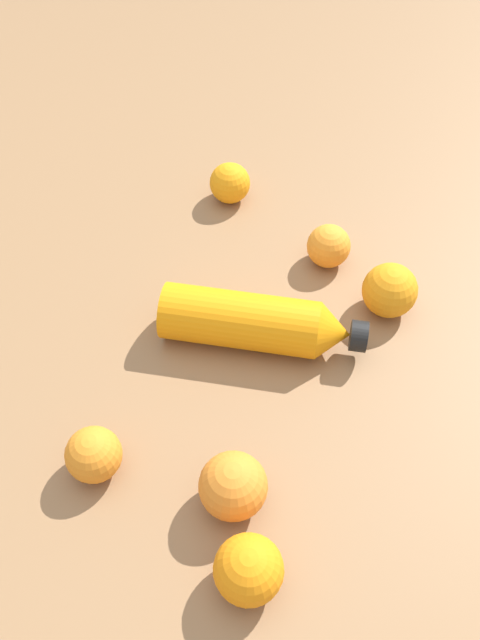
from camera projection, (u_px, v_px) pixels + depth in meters
The scene contains 8 objects.
ground_plane at pixel (214, 321), 0.91m from camera, with size 2.40×2.40×0.00m, color olive.
water_bottle at pixel (258, 322), 0.86m from camera, with size 0.27×0.15×0.07m.
orange_0 at pixel (94, 455), 0.75m from camera, with size 0.06×0.06×0.06m, color orange.
orange_1 at pixel (390, 290), 0.90m from camera, with size 0.07×0.07×0.07m, color orange.
orange_2 at pixel (233, 486), 0.72m from camera, with size 0.08×0.08×0.08m, color orange.
orange_3 at pixel (230, 183), 1.05m from camera, with size 0.06×0.06×0.06m, color orange.
orange_4 at pixel (329, 246), 0.96m from camera, with size 0.06×0.06×0.06m, color orange.
orange_5 at pixel (249, 570), 0.67m from camera, with size 0.07×0.07×0.07m, color orange.
Camera 1 is at (-0.07, -0.57, 0.71)m, focal length 37.76 mm.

